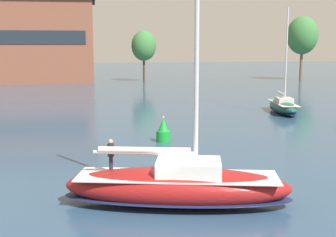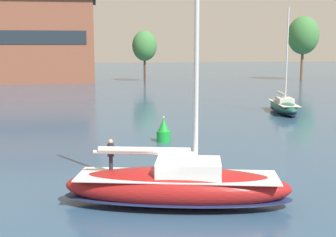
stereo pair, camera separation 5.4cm
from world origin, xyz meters
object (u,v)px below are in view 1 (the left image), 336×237
object	(u,v)px
tree_shore_left	(302,35)
sailboat_main	(178,185)
channel_buoy	(163,132)
sailboat_moored_near_marina	(283,106)
tree_shore_right	(144,46)

from	to	relation	value
tree_shore_left	sailboat_main	world-z (taller)	sailboat_main
tree_shore_left	channel_buoy	distance (m)	77.94
tree_shore_left	channel_buoy	xyz separation A→B (m)	(-42.10, -64.91, -9.45)
sailboat_main	tree_shore_left	bearing A→B (deg)	61.60
channel_buoy	sailboat_main	bearing A→B (deg)	-95.79
sailboat_main	sailboat_moored_near_marina	world-z (taller)	sailboat_main
tree_shore_left	channel_buoy	size ratio (longest dim) A/B	6.80
channel_buoy	sailboat_moored_near_marina	bearing A→B (deg)	41.21
tree_shore_right	channel_buoy	size ratio (longest dim) A/B	5.25
sailboat_main	sailboat_moored_near_marina	bearing A→B (deg)	59.01
sailboat_main	sailboat_moored_near_marina	distance (m)	35.77
tree_shore_right	sailboat_main	distance (m)	83.49
tree_shore_right	channel_buoy	world-z (taller)	tree_shore_right
sailboat_main	channel_buoy	xyz separation A→B (m)	(1.62, 15.95, -0.22)
tree_shore_right	sailboat_moored_near_marina	distance (m)	53.92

